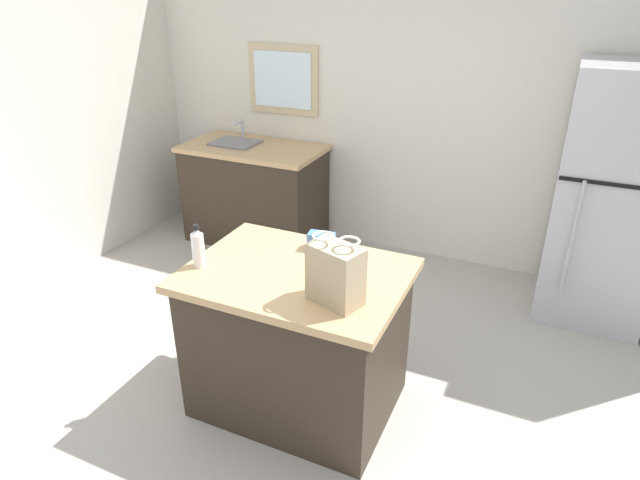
# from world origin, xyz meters

# --- Properties ---
(ground) EXTENTS (6.44, 6.44, 0.00)m
(ground) POSITION_xyz_m (0.00, 0.00, 0.00)
(ground) COLOR #ADA89E
(back_wall) EXTENTS (5.37, 0.13, 2.50)m
(back_wall) POSITION_xyz_m (-0.02, 2.29, 1.25)
(back_wall) COLOR silver
(back_wall) RESTS_ON ground
(kitchen_island) EXTENTS (1.15, 0.85, 0.87)m
(kitchen_island) POSITION_xyz_m (-0.20, 0.07, 0.44)
(kitchen_island) COLOR #33281E
(kitchen_island) RESTS_ON ground
(refrigerator) EXTENTS (0.70, 0.76, 1.78)m
(refrigerator) POSITION_xyz_m (1.31, 1.85, 0.89)
(refrigerator) COLOR #B7B7BC
(refrigerator) RESTS_ON ground
(sink_counter) EXTENTS (1.25, 0.69, 1.09)m
(sink_counter) POSITION_xyz_m (-1.55, 1.89, 0.46)
(sink_counter) COLOR #33281E
(sink_counter) RESTS_ON ground
(shopping_bag) EXTENTS (0.29, 0.22, 0.34)m
(shopping_bag) POSITION_xyz_m (0.10, -0.12, 1.02)
(shopping_bag) COLOR tan
(shopping_bag) RESTS_ON kitchen_island
(small_box) EXTENTS (0.16, 0.10, 0.10)m
(small_box) POSITION_xyz_m (-0.19, 0.36, 0.92)
(small_box) COLOR #4775B7
(small_box) RESTS_ON kitchen_island
(bottle) EXTENTS (0.07, 0.07, 0.24)m
(bottle) POSITION_xyz_m (-0.69, -0.09, 0.98)
(bottle) COLOR white
(bottle) RESTS_ON kitchen_island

